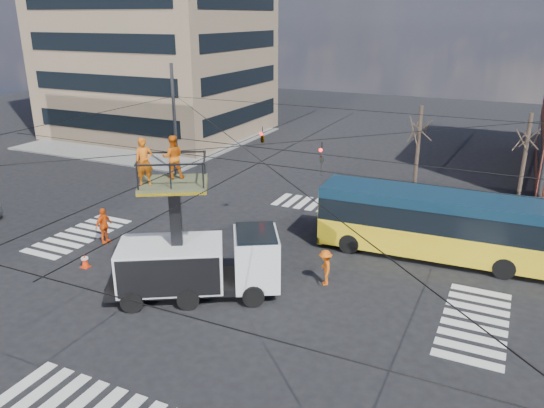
{
  "coord_description": "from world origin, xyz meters",
  "views": [
    {
      "loc": [
        10.48,
        -19.23,
        11.07
      ],
      "look_at": [
        0.2,
        2.57,
        2.5
      ],
      "focal_mm": 35.0,
      "sensor_mm": 36.0,
      "label": 1
    }
  ],
  "objects_px": {
    "city_bus": "(434,223)",
    "flagger": "(325,268)",
    "traffic_cone": "(85,260)",
    "utility_truck": "(197,247)",
    "worker_ground": "(104,226)"
  },
  "relations": [
    {
      "from": "traffic_cone",
      "to": "worker_ground",
      "type": "height_order",
      "value": "worker_ground"
    },
    {
      "from": "utility_truck",
      "to": "traffic_cone",
      "type": "xyz_separation_m",
      "value": [
        -6.2,
        -0.13,
        -1.8
      ]
    },
    {
      "from": "utility_truck",
      "to": "worker_ground",
      "type": "distance_m",
      "value": 7.82
    },
    {
      "from": "city_bus",
      "to": "flagger",
      "type": "relative_size",
      "value": 6.83
    },
    {
      "from": "traffic_cone",
      "to": "flagger",
      "type": "bearing_deg",
      "value": 16.66
    },
    {
      "from": "city_bus",
      "to": "worker_ground",
      "type": "xyz_separation_m",
      "value": [
        -15.49,
        -5.55,
        -0.78
      ]
    },
    {
      "from": "city_bus",
      "to": "utility_truck",
      "type": "bearing_deg",
      "value": -138.17
    },
    {
      "from": "traffic_cone",
      "to": "worker_ground",
      "type": "relative_size",
      "value": 0.37
    },
    {
      "from": "traffic_cone",
      "to": "flagger",
      "type": "relative_size",
      "value": 0.43
    },
    {
      "from": "traffic_cone",
      "to": "city_bus",
      "type": "bearing_deg",
      "value": 29.51
    },
    {
      "from": "utility_truck",
      "to": "traffic_cone",
      "type": "bearing_deg",
      "value": 150.73
    },
    {
      "from": "city_bus",
      "to": "traffic_cone",
      "type": "height_order",
      "value": "city_bus"
    },
    {
      "from": "flagger",
      "to": "utility_truck",
      "type": "bearing_deg",
      "value": -84.54
    },
    {
      "from": "city_bus",
      "to": "flagger",
      "type": "distance_m",
      "value": 6.24
    },
    {
      "from": "city_bus",
      "to": "traffic_cone",
      "type": "distance_m",
      "value": 16.57
    }
  ]
}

